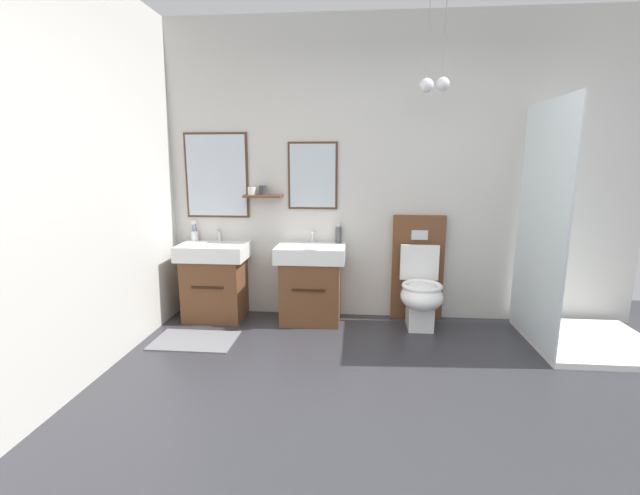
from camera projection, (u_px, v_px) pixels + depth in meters
ground_plane at (415, 463)px, 2.21m from camera, size 5.66×5.55×0.10m
wall_back at (391, 173)px, 4.00m from camera, size 4.46×0.59×2.77m
bath_mat at (195, 341)px, 3.60m from camera, size 0.68×0.44×0.01m
vanity_sink_left at (215, 279)px, 4.09m from camera, size 0.64×0.46×0.73m
tap_on_left_sink at (219, 234)px, 4.17m from camera, size 0.03×0.13×0.11m
vanity_sink_right at (311, 282)px, 4.01m from camera, size 0.64×0.46×0.73m
tap_on_right_sink at (313, 235)px, 4.09m from camera, size 0.03×0.13×0.11m
toilet at (419, 285)px, 3.92m from camera, size 0.48×0.62×1.00m
toothbrush_cup at (195, 235)px, 4.19m from camera, size 0.07×0.07×0.20m
soap_dispenser at (338, 235)px, 4.07m from camera, size 0.06×0.06×0.19m
shower_tray at (572, 298)px, 3.47m from camera, size 0.98×0.95×1.95m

